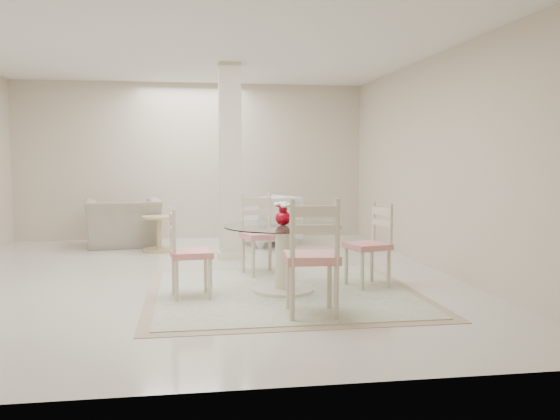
{
  "coord_description": "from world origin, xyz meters",
  "views": [
    {
      "loc": [
        -0.09,
        -6.97,
        1.4
      ],
      "look_at": [
        0.88,
        -0.75,
        0.85
      ],
      "focal_mm": 38.0,
      "sensor_mm": 36.0,
      "label": 1
    }
  ],
  "objects": [
    {
      "name": "recliner_taupe",
      "position": [
        -1.12,
        2.68,
        0.37
      ],
      "size": [
        1.29,
        1.16,
        0.75
      ],
      "primitive_type": "imported",
      "rotation": [
        0.0,
        0.0,
        3.29
      ],
      "color": "gray",
      "rests_on": "ground"
    },
    {
      "name": "side_table",
      "position": [
        -0.53,
        2.07,
        0.25
      ],
      "size": [
        0.51,
        0.51,
        0.53
      ],
      "color": "tan",
      "rests_on": "ground"
    },
    {
      "name": "room_shell",
      "position": [
        0.0,
        0.0,
        1.86
      ],
      "size": [
        6.02,
        7.02,
        2.71
      ],
      "color": "beige",
      "rests_on": "ground"
    },
    {
      "name": "red_vase",
      "position": [
        0.88,
        -0.95,
        0.83
      ],
      "size": [
        0.19,
        0.18,
        0.25
      ],
      "color": "#A30515",
      "rests_on": "dining_table"
    },
    {
      "name": "armchair_white",
      "position": [
        1.16,
        2.55,
        0.4
      ],
      "size": [
        1.16,
        1.17,
        0.81
      ],
      "primitive_type": "imported",
      "rotation": [
        0.0,
        0.0,
        3.58
      ],
      "color": "white",
      "rests_on": "ground"
    },
    {
      "name": "ground",
      "position": [
        0.0,
        0.0,
        0.0
      ],
      "size": [
        7.0,
        7.0,
        0.0
      ],
      "primitive_type": "plane",
      "color": "silver",
      "rests_on": "ground"
    },
    {
      "name": "dining_chair_west",
      "position": [
        -0.13,
        -1.07,
        0.53
      ],
      "size": [
        0.44,
        0.44,
        1.0
      ],
      "rotation": [
        0.0,
        0.0,
        1.68
      ],
      "color": "beige",
      "rests_on": "ground"
    },
    {
      "name": "column",
      "position": [
        0.5,
        1.3,
        1.35
      ],
      "size": [
        0.3,
        0.3,
        2.7
      ],
      "primitive_type": "cube",
      "color": "beige",
      "rests_on": "ground"
    },
    {
      "name": "dining_chair_east",
      "position": [
        1.89,
        -0.83,
        0.53
      ],
      "size": [
        0.5,
        0.5,
        1.01
      ],
      "rotation": [
        0.0,
        0.0,
        -1.31
      ],
      "color": "beige",
      "rests_on": "ground"
    },
    {
      "name": "dining_chair_north",
      "position": [
        0.76,
        0.06,
        0.57
      ],
      "size": [
        0.52,
        0.52,
        1.07
      ],
      "rotation": [
        0.0,
        0.0,
        0.25
      ],
      "color": "beige",
      "rests_on": "ground"
    },
    {
      "name": "dining_chair_south",
      "position": [
        0.98,
        -1.97,
        0.61
      ],
      "size": [
        0.5,
        0.5,
        1.17
      ],
      "rotation": [
        0.0,
        0.0,
        3.06
      ],
      "color": "beige",
      "rests_on": "ground"
    },
    {
      "name": "dining_table",
      "position": [
        0.88,
        -0.95,
        0.36
      ],
      "size": [
        1.23,
        1.23,
        0.71
      ],
      "rotation": [
        0.0,
        0.0,
        0.11
      ],
      "color": "#FBF0CE",
      "rests_on": "ground"
    },
    {
      "name": "area_rug",
      "position": [
        0.88,
        -0.95,
        0.01
      ],
      "size": [
        2.81,
        2.81,
        0.02
      ],
      "color": "tan",
      "rests_on": "ground"
    }
  ]
}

